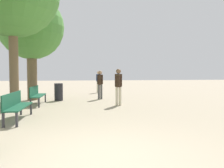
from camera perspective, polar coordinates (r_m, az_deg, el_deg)
name	(u,v)px	position (r m, az deg, el deg)	size (l,w,h in m)	color
ground_plane	(97,159)	(3.86, -3.97, -19.06)	(80.00, 80.00, 0.00)	tan
bench_row_1	(16,104)	(7.29, -23.81, -4.81)	(0.43, 1.89, 0.85)	#195138
bench_row_2	(37,94)	(10.54, -19.11, -2.43)	(0.43, 1.89, 0.85)	#195138
tree_row_2	(31,28)	(12.66, -20.33, 13.61)	(3.42, 3.42, 5.60)	brown
pedestrian_near	(98,80)	(16.15, -3.58, 0.96)	(0.32, 0.22, 1.59)	beige
pedestrian_mid	(118,84)	(9.73, 1.70, -0.12)	(0.33, 0.29, 1.64)	beige
pedestrian_far	(100,83)	(12.10, -3.13, 0.31)	(0.32, 0.25, 1.58)	#4C4C4C
trash_bin	(59,92)	(11.75, -13.77, -2.05)	(0.44, 0.44, 0.91)	#232328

